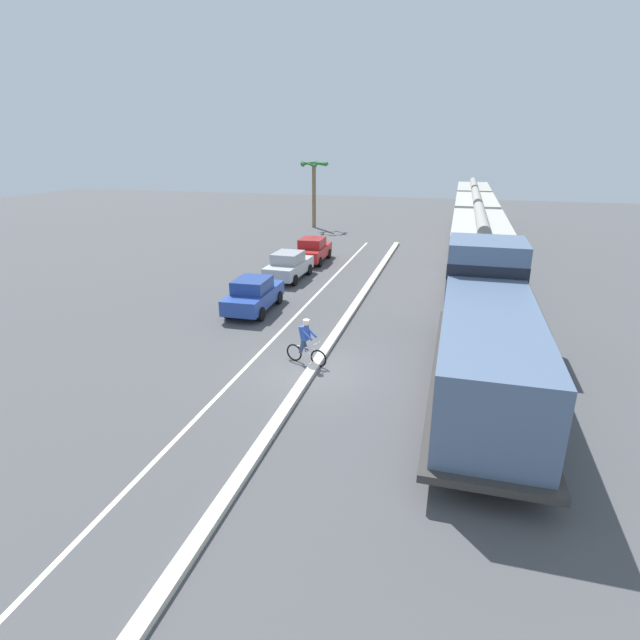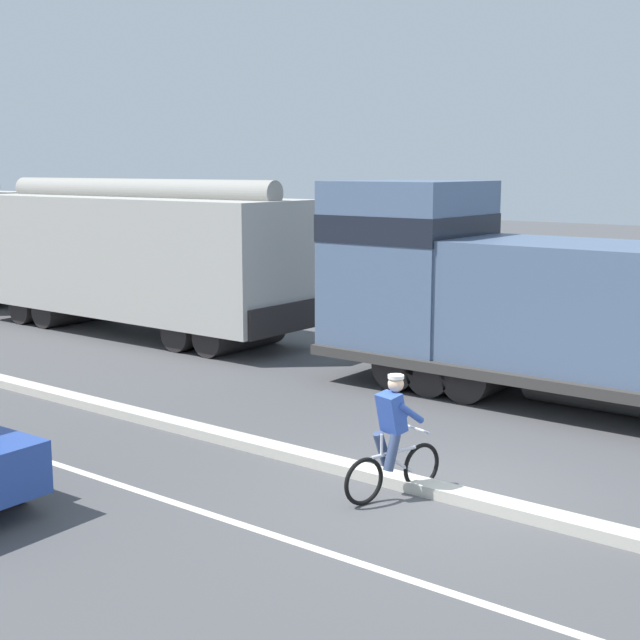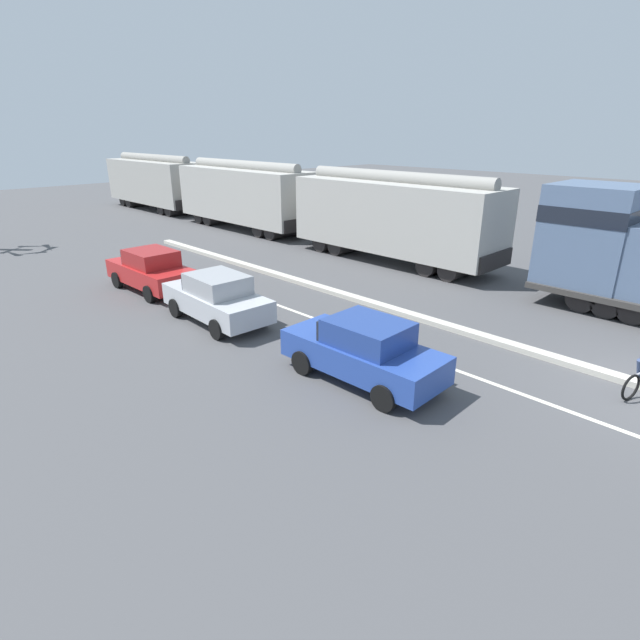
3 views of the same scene
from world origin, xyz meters
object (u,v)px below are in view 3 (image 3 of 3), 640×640
(hopper_car_trailing, at_px, (155,182))
(parked_car_silver, at_px, (217,298))
(parked_car_blue, at_px, (363,350))
(parked_car_red, at_px, (151,270))
(hopper_car_lead, at_px, (394,218))
(hopper_car_middle, at_px, (245,196))

(hopper_car_trailing, xyz_separation_m, parked_car_silver, (-10.52, -24.20, -1.26))
(parked_car_blue, relative_size, parked_car_red, 1.00)
(hopper_car_lead, xyz_separation_m, parked_car_silver, (-10.52, -1.00, -1.26))
(hopper_car_trailing, height_order, parked_car_red, hopper_car_trailing)
(hopper_car_lead, bearing_deg, parked_car_silver, -174.56)
(parked_car_silver, bearing_deg, parked_car_red, 88.70)
(parked_car_blue, distance_m, parked_car_red, 10.73)
(hopper_car_middle, bearing_deg, parked_car_red, -142.78)
(parked_car_blue, xyz_separation_m, parked_car_silver, (-0.28, 6.04, 0.00))
(hopper_car_middle, height_order, parked_car_red, hopper_car_middle)
(hopper_car_lead, relative_size, parked_car_silver, 2.49)
(parked_car_blue, distance_m, parked_car_silver, 6.04)
(hopper_car_middle, relative_size, parked_car_red, 2.50)
(parked_car_red, bearing_deg, hopper_car_lead, -19.49)
(parked_car_silver, height_order, parked_car_red, same)
(hopper_car_lead, distance_m, hopper_car_trailing, 23.20)
(hopper_car_trailing, height_order, parked_car_blue, hopper_car_trailing)
(hopper_car_lead, distance_m, parked_car_silver, 10.65)
(hopper_car_lead, height_order, parked_car_blue, hopper_car_lead)
(parked_car_red, bearing_deg, hopper_car_trailing, 61.90)
(hopper_car_lead, relative_size, hopper_car_trailing, 1.00)
(hopper_car_middle, distance_m, parked_car_red, 13.14)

